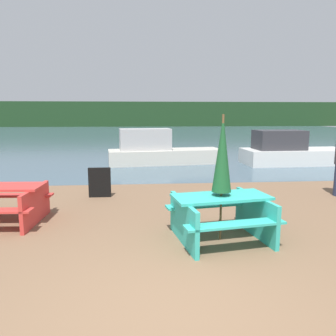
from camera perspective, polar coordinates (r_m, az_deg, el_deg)
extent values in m
plane|color=brown|center=(3.71, 0.81, -24.59)|extent=(60.00, 60.00, 0.00)
cube|color=#425B6B|center=(34.65, -4.14, 5.98)|extent=(60.00, 50.00, 0.00)
cube|color=#1E3D1E|center=(54.59, -4.36, 9.34)|extent=(80.00, 1.60, 4.00)
cube|color=#33B7A8|center=(5.47, 9.24, -4.97)|extent=(1.67, 0.95, 0.04)
cube|color=#33B7A8|center=(5.07, 11.65, -9.60)|extent=(1.60, 0.54, 0.04)
cube|color=#33B7A8|center=(6.03, 7.08, -6.38)|extent=(1.60, 0.54, 0.04)
cube|color=#33B7A8|center=(5.36, 2.70, -9.35)|extent=(0.30, 1.37, 0.71)
cube|color=#33B7A8|center=(5.85, 15.01, -8.04)|extent=(0.30, 1.37, 0.71)
cube|color=red|center=(7.53, -25.47, -4.32)|extent=(1.64, 0.37, 0.04)
cube|color=red|center=(6.80, -22.05, -6.04)|extent=(0.14, 1.38, 0.69)
cylinder|color=brown|center=(5.40, 9.32, -1.82)|extent=(0.04, 0.04, 2.07)
cone|color=#195128|center=(5.34, 9.44, 2.50)|extent=(0.32, 0.32, 1.25)
cube|color=beige|center=(13.77, -0.47, 2.01)|extent=(4.83, 1.90, 0.59)
cube|color=#B2B2B2|center=(13.56, -4.00, 5.00)|extent=(2.17, 1.19, 0.88)
cube|color=silver|center=(14.72, 21.40, 1.89)|extent=(4.45, 1.90, 0.62)
cube|color=#333338|center=(14.29, 18.76, 4.67)|extent=(1.97, 1.29, 0.79)
cube|color=black|center=(8.39, -11.82, -2.48)|extent=(0.55, 0.08, 0.75)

